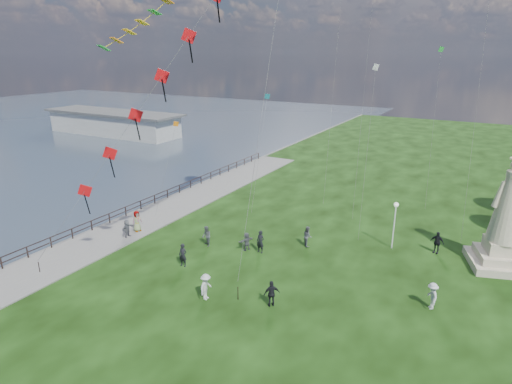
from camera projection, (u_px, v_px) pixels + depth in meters
The scene contains 17 objects.
waterfront at pixel (127, 223), 39.36m from camera, with size 200.00×200.00×1.51m.
pier_pavilion at pixel (113, 123), 83.22m from camera, with size 30.00×8.00×4.40m.
statue at pixel (505, 228), 30.32m from camera, with size 5.00×5.00×8.10m.
lamppost at pixel (395, 215), 33.32m from camera, with size 0.36×0.36×3.86m.
person_0 at pixel (183, 255), 31.03m from camera, with size 0.64×0.42×1.75m, color black.
person_1 at pixel (207, 236), 34.30m from camera, with size 0.82×0.50×1.68m, color #595960.
person_2 at pixel (206, 287), 26.86m from camera, with size 1.12×0.58×1.74m, color silver.
person_3 at pixel (272, 294), 26.12m from camera, with size 1.00×0.51×1.71m, color black.
person_5 at pixel (127, 229), 35.80m from camera, with size 1.41×0.61×1.52m, color #595960.
person_6 at pixel (260, 242), 33.15m from camera, with size 0.66×0.43×1.81m, color black.
person_7 at pixel (308, 236), 34.36m from camera, with size 0.81×0.50×1.66m, color #595960.
person_8 at pixel (432, 296), 25.87m from camera, with size 1.11×0.57×1.72m, color silver.
person_9 at pixel (437, 242), 33.08m from camera, with size 1.04×0.53×1.77m, color black.
person_10 at pixel (137, 222), 36.93m from camera, with size 0.90×0.55×1.84m, color #595960.
person_11 at pixel (247, 241), 33.61m from camera, with size 1.36×0.59×1.47m, color #595960.
red_kite_train at pixel (146, 102), 28.45m from camera, with size 10.04×9.35×18.94m.
small_kites at pixel (370, 72), 38.38m from camera, with size 30.73×19.84×23.82m.
Camera 1 is at (13.04, -17.02, 14.91)m, focal length 30.00 mm.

